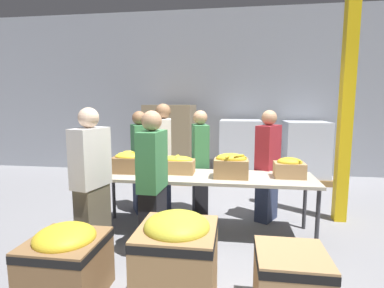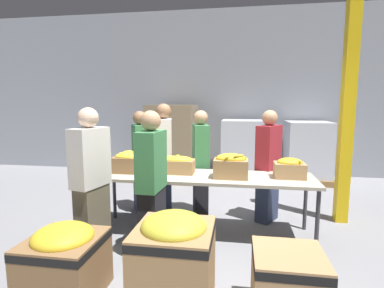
{
  "view_description": "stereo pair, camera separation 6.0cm",
  "coord_description": "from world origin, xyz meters",
  "views": [
    {
      "loc": [
        0.41,
        -3.87,
        1.75
      ],
      "look_at": [
        -0.17,
        0.16,
        1.19
      ],
      "focal_mm": 28.0,
      "sensor_mm": 36.0,
      "label": 1
    },
    {
      "loc": [
        0.47,
        -3.86,
        1.75
      ],
      "look_at": [
        -0.17,
        0.16,
        1.19
      ],
      "focal_mm": 28.0,
      "sensor_mm": 36.0,
      "label": 2
    }
  ],
  "objects": [
    {
      "name": "pallet_stack_2",
      "position": [
        0.54,
        2.98,
        0.68
      ],
      "size": [
        0.98,
        0.98,
        1.37
      ],
      "color": "olive",
      "rests_on": "ground_plane"
    },
    {
      "name": "volunteer_5",
      "position": [
        -0.49,
        -0.72,
        0.83
      ],
      "size": [
        0.25,
        0.46,
        1.67
      ],
      "rotation": [
        0.0,
        0.0,
        1.51
      ],
      "color": "black",
      "rests_on": "ground_plane"
    },
    {
      "name": "wall_back",
      "position": [
        0.0,
        3.67,
        2.0
      ],
      "size": [
        16.0,
        0.08,
        4.0
      ],
      "color": "#9399A3",
      "rests_on": "ground_plane"
    },
    {
      "name": "donation_bin_1",
      "position": [
        -0.05,
        -1.54,
        0.45
      ],
      "size": [
        0.65,
        0.65,
        0.85
      ],
      "color": "#A37A4C",
      "rests_on": "ground_plane"
    },
    {
      "name": "donation_bin_2",
      "position": [
        0.88,
        -1.54,
        0.31
      ],
      "size": [
        0.56,
        0.56,
        0.57
      ],
      "color": "tan",
      "rests_on": "ground_plane"
    },
    {
      "name": "banana_box_2",
      "position": [
        0.37,
        -0.07,
        0.96
      ],
      "size": [
        0.43,
        0.32,
        0.32
      ],
      "color": "#A37A4C",
      "rests_on": "sorting_table"
    },
    {
      "name": "volunteer_4",
      "position": [
        -1.09,
        0.68,
        0.81
      ],
      "size": [
        0.4,
        0.49,
        1.63
      ],
      "rotation": [
        0.0,
        0.0,
        -1.08
      ],
      "color": "#2D3856",
      "rests_on": "ground_plane"
    },
    {
      "name": "volunteer_2",
      "position": [
        -0.12,
        0.69,
        0.82
      ],
      "size": [
        0.32,
        0.48,
        1.64
      ],
      "rotation": [
        0.0,
        0.0,
        -1.32
      ],
      "color": "black",
      "rests_on": "ground_plane"
    },
    {
      "name": "volunteer_1",
      "position": [
        -1.19,
        -0.75,
        0.85
      ],
      "size": [
        0.33,
        0.5,
        1.7
      ],
      "rotation": [
        0.0,
        0.0,
        1.33
      ],
      "color": "#6B604C",
      "rests_on": "ground_plane"
    },
    {
      "name": "ground_plane",
      "position": [
        0.0,
        0.0,
        0.0
      ],
      "size": [
        30.0,
        30.0,
        0.0
      ],
      "primitive_type": "plane",
      "color": "gray"
    },
    {
      "name": "volunteer_3",
      "position": [
        -0.68,
        0.62,
        0.87
      ],
      "size": [
        0.33,
        0.51,
        1.75
      ],
      "rotation": [
        0.0,
        0.0,
        -1.35
      ],
      "color": "#2D3856",
      "rests_on": "ground_plane"
    },
    {
      "name": "banana_box_3",
      "position": [
        1.12,
        0.04,
        0.93
      ],
      "size": [
        0.38,
        0.27,
        0.27
      ],
      "color": "tan",
      "rests_on": "sorting_table"
    },
    {
      "name": "pallet_stack_1",
      "position": [
        1.99,
        3.07,
        0.66
      ],
      "size": [
        1.0,
        1.0,
        1.35
      ],
      "color": "olive",
      "rests_on": "ground_plane"
    },
    {
      "name": "volunteer_0",
      "position": [
        0.9,
        0.59,
        0.82
      ],
      "size": [
        0.41,
        0.49,
        1.65
      ],
      "rotation": [
        0.0,
        0.0,
        -2.09
      ],
      "color": "#2D3856",
      "rests_on": "ground_plane"
    },
    {
      "name": "donation_bin_0",
      "position": [
        -1.06,
        -1.54,
        0.36
      ],
      "size": [
        0.64,
        0.64,
        0.68
      ],
      "color": "olive",
      "rests_on": "ground_plane"
    },
    {
      "name": "support_pillar",
      "position": [
        1.99,
        0.72,
        2.0
      ],
      "size": [
        0.17,
        0.17,
        4.0
      ],
      "color": "yellow",
      "rests_on": "ground_plane"
    },
    {
      "name": "banana_box_1",
      "position": [
        -0.35,
        0.07,
        0.92
      ],
      "size": [
        0.45,
        0.27,
        0.25
      ],
      "color": "#A37A4C",
      "rests_on": "sorting_table"
    },
    {
      "name": "pallet_stack_0",
      "position": [
        -1.04,
        2.82,
        0.85
      ],
      "size": [
        1.14,
        1.14,
        1.71
      ],
      "color": "olive",
      "rests_on": "ground_plane"
    },
    {
      "name": "banana_box_0",
      "position": [
        -1.03,
        0.04,
        0.94
      ],
      "size": [
        0.44,
        0.32,
        0.3
      ],
      "color": "olive",
      "rests_on": "sorting_table"
    },
    {
      "name": "sorting_table",
      "position": [
        0.0,
        0.0,
        0.75
      ],
      "size": [
        2.91,
        0.77,
        0.8
      ],
      "color": "#B2A893",
      "rests_on": "ground_plane"
    }
  ]
}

